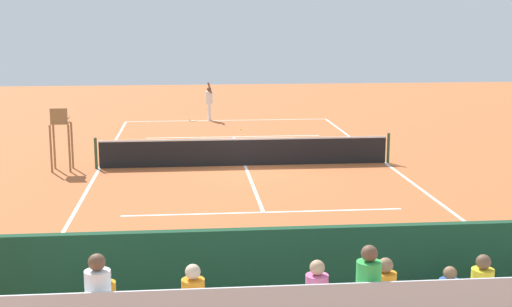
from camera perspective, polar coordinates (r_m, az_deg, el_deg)
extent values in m
plane|color=#BC6033|center=(24.77, -0.89, -0.97)|extent=(60.00, 60.00, 0.00)
cube|color=white|center=(35.58, -2.33, 2.68)|extent=(10.00, 0.10, 0.01)
cube|color=white|center=(14.25, 2.75, -10.10)|extent=(10.00, 0.10, 0.01)
cube|color=white|center=(25.65, 10.31, -0.73)|extent=(0.10, 22.00, 0.01)
cube|color=white|center=(24.88, -12.45, -1.17)|extent=(0.10, 22.00, 0.01)
cube|color=white|center=(30.70, -1.81, 1.36)|extent=(7.50, 0.10, 0.01)
cube|color=white|center=(18.92, 0.60, -4.74)|extent=(7.50, 0.10, 0.01)
cube|color=white|center=(24.77, -0.89, -0.97)|extent=(0.10, 12.10, 0.01)
cube|color=white|center=(35.58, -2.33, 2.68)|extent=(0.10, 0.30, 0.01)
cube|color=black|center=(24.68, -0.89, 0.06)|extent=(10.00, 0.02, 0.91)
cube|color=white|center=(24.59, -0.90, 1.17)|extent=(10.00, 0.04, 0.06)
cylinder|color=#2D5133|center=(25.58, 10.57, 0.44)|extent=(0.10, 0.10, 1.07)
cylinder|color=#2D5133|center=(24.79, -12.73, 0.02)|extent=(0.10, 0.10, 1.07)
cube|color=#194228|center=(11.13, 5.05, -10.81)|extent=(18.00, 0.16, 2.00)
cube|color=silver|center=(9.34, 7.14, -12.08)|extent=(8.60, 0.03, 0.36)
cube|color=silver|center=(8.45, 8.41, -11.36)|extent=(8.60, 0.03, 0.36)
cylinder|color=orange|center=(9.36, -12.07, -11.36)|extent=(0.30, 0.30, 0.45)
sphere|color=tan|center=(9.24, -12.15, -9.50)|extent=(0.20, 0.20, 0.20)
cylinder|color=pink|center=(9.44, 4.90, -10.96)|extent=(0.30, 0.30, 0.45)
sphere|color=tan|center=(9.32, 4.93, -9.10)|extent=(0.20, 0.20, 0.20)
cylinder|color=orange|center=(9.30, -5.06, -11.31)|extent=(0.30, 0.30, 0.45)
sphere|color=beige|center=(9.18, -5.10, -9.43)|extent=(0.20, 0.20, 0.20)
cylinder|color=white|center=(8.45, -12.56, -10.59)|extent=(0.30, 0.30, 0.45)
sphere|color=brown|center=(8.34, -12.66, -8.51)|extent=(0.20, 0.20, 0.20)
cube|color=#2D2D33|center=(9.85, 10.04, -11.92)|extent=(0.32, 0.40, 0.12)
cylinder|color=orange|center=(9.64, 10.29, -10.63)|extent=(0.30, 0.30, 0.45)
sphere|color=#8C6647|center=(9.52, 10.35, -8.81)|extent=(0.20, 0.20, 0.20)
cube|color=#2D2D33|center=(10.27, 17.32, -11.29)|extent=(0.32, 0.40, 0.12)
cylinder|color=yellow|center=(10.07, 17.67, -10.03)|extent=(0.30, 0.30, 0.45)
sphere|color=brown|center=(9.96, 17.78, -8.28)|extent=(0.20, 0.20, 0.20)
cylinder|color=blue|center=(10.87, 15.22, -10.85)|extent=(0.30, 0.30, 0.45)
sphere|color=#8C6647|center=(10.75, 15.30, -9.24)|extent=(0.20, 0.20, 0.20)
cube|color=#2D2D33|center=(8.86, 8.77, -11.41)|extent=(0.32, 0.40, 0.12)
cylinder|color=green|center=(8.65, 9.02, -9.96)|extent=(0.30, 0.30, 0.45)
sphere|color=brown|center=(8.54, 9.08, -7.92)|extent=(0.20, 0.20, 0.20)
cylinder|color=olive|center=(24.99, -14.54, 0.65)|extent=(0.07, 0.07, 1.60)
cylinder|color=olive|center=(25.09, -15.89, 0.62)|extent=(0.07, 0.07, 1.60)
cylinder|color=olive|center=(24.40, -14.75, 0.39)|extent=(0.07, 0.07, 1.60)
cylinder|color=olive|center=(24.51, -16.13, 0.37)|extent=(0.07, 0.07, 1.60)
cube|color=olive|center=(24.61, -15.42, 2.41)|extent=(0.56, 0.56, 0.06)
cube|color=olive|center=(24.34, -15.55, 2.95)|extent=(0.56, 0.06, 0.48)
cube|color=olive|center=(24.55, -14.84, 2.77)|extent=(0.04, 0.48, 0.04)
cube|color=olive|center=(24.64, -16.04, 2.74)|extent=(0.04, 0.48, 0.04)
cube|color=#234C2D|center=(12.59, 14.06, -11.17)|extent=(1.80, 0.40, 0.05)
cube|color=#234C2D|center=(12.32, 14.41, -10.18)|extent=(1.80, 0.04, 0.36)
cylinder|color=white|center=(35.69, -3.80, 3.37)|extent=(0.14, 0.14, 0.85)
cylinder|color=white|center=(35.47, -3.74, 3.33)|extent=(0.14, 0.14, 0.85)
cylinder|color=white|center=(35.49, -3.78, 4.51)|extent=(0.40, 0.40, 0.60)
sphere|color=brown|center=(35.45, -3.79, 5.17)|extent=(0.22, 0.22, 0.22)
cylinder|color=brown|center=(35.22, -3.74, 5.28)|extent=(0.26, 0.12, 0.55)
cylinder|color=brown|center=(35.70, -3.84, 4.60)|extent=(0.10, 0.10, 0.50)
cylinder|color=black|center=(35.67, -5.32, 2.68)|extent=(0.14, 0.27, 0.03)
torus|color=#D8CC4C|center=(35.43, -5.14, 2.63)|extent=(0.40, 0.40, 0.02)
cylinder|color=white|center=(35.43, -5.14, 2.63)|extent=(0.25, 0.25, 0.00)
sphere|color=#CCDB33|center=(32.54, -1.23, 1.96)|extent=(0.07, 0.07, 0.07)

